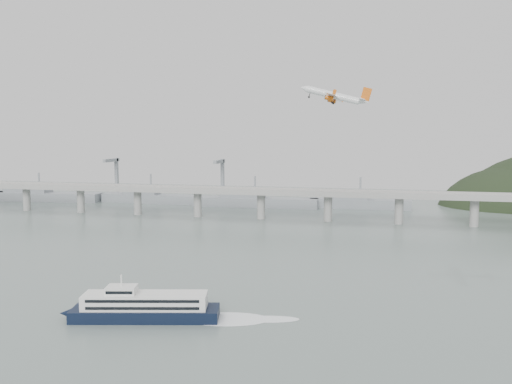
# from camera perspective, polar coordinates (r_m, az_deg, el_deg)

# --- Properties ---
(ground) EXTENTS (900.00, 900.00, 0.00)m
(ground) POSITION_cam_1_polar(r_m,az_deg,el_deg) (210.12, -3.48, -11.38)
(ground) COLOR slate
(ground) RESTS_ON ground
(bridge) EXTENTS (800.00, 22.00, 23.90)m
(bridge) POSITION_cam_1_polar(r_m,az_deg,el_deg) (398.96, 4.58, -0.47)
(bridge) COLOR gray
(bridge) RESTS_ON ground
(distant_fleet) EXTENTS (453.00, 60.90, 40.00)m
(distant_fleet) POSITION_cam_1_polar(r_m,az_deg,el_deg) (507.46, -11.77, -0.48)
(distant_fleet) COLOR gray
(distant_fleet) RESTS_ON ground
(ferry) EXTENTS (81.58, 27.93, 15.57)m
(ferry) POSITION_cam_1_polar(r_m,az_deg,el_deg) (192.89, -11.57, -11.79)
(ferry) COLOR black
(ferry) RESTS_ON ground
(airliner) EXTENTS (38.02, 34.22, 12.28)m
(airliner) POSITION_cam_1_polar(r_m,az_deg,el_deg) (288.31, 8.27, 9.98)
(airliner) COLOR white
(airliner) RESTS_ON ground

